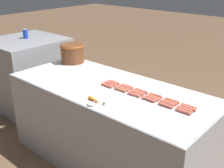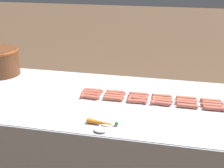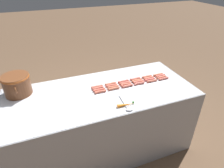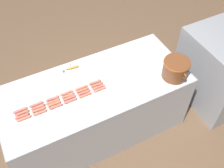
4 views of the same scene
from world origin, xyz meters
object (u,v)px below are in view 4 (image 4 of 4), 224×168
at_px(hot_dog_5, 95,82).
at_px(hot_dog_17, 98,87).
at_px(hot_dog_8, 53,102).
at_px(hot_dog_9, 68,96).
at_px(hot_dog_22, 85,95).
at_px(serving_spoon, 69,68).
at_px(hot_dog_15, 69,98).
at_px(hot_dog_20, 56,106).
at_px(hot_dog_1, 36,104).
at_px(hot_dog_6, 22,113).
at_px(hot_dog_16, 84,92).
at_px(hot_dog_0, 20,110).
at_px(hot_dog_3, 67,93).
at_px(hot_dog_19, 40,113).
at_px(hot_dog_13, 39,110).
at_px(hot_dog_14, 54,104).
at_px(hot_dog_10, 82,90).
at_px(back_cabinet, 224,68).
at_px(hot_dog_21, 70,101).
at_px(carrot, 70,68).
at_px(hot_dog_23, 99,89).
at_px(hot_dog_18, 24,118).
at_px(hot_dog_12, 22,116).
at_px(bean_pot, 176,68).
at_px(hot_dog_4, 81,88).
at_px(hot_dog_11, 97,85).
at_px(hot_dog_7, 38,107).
at_px(hot_dog_2, 52,99).

bearing_deg(hot_dog_5, hot_dog_17, 4.95).
relative_size(hot_dog_8, hot_dog_9, 1.00).
bearing_deg(hot_dog_22, serving_spoon, -179.61).
height_order(hot_dog_15, hot_dog_20, same).
bearing_deg(hot_dog_1, hot_dog_6, -76.48).
distance_m(hot_dog_16, hot_dog_20, 0.32).
bearing_deg(hot_dog_0, hot_dog_6, 11.32).
distance_m(hot_dog_3, hot_dog_19, 0.33).
distance_m(hot_dog_3, hot_dog_17, 0.33).
relative_size(hot_dog_13, hot_dog_14, 1.00).
xyz_separation_m(hot_dog_14, hot_dog_15, (-0.00, 0.16, 0.00)).
relative_size(hot_dog_6, hot_dog_10, 1.00).
distance_m(back_cabinet, hot_dog_21, 2.06).
height_order(hot_dog_0, carrot, carrot).
bearing_deg(hot_dog_22, hot_dog_0, -99.95).
bearing_deg(hot_dog_23, hot_dog_18, -90.12).
distance_m(hot_dog_5, hot_dog_10, 0.16).
relative_size(hot_dog_3, hot_dog_22, 1.00).
distance_m(hot_dog_12, hot_dog_22, 0.63).
relative_size(hot_dog_1, hot_dog_19, 1.00).
bearing_deg(hot_dog_15, hot_dog_22, 76.22).
bearing_deg(bean_pot, carrot, -121.73).
bearing_deg(hot_dog_12, hot_dog_19, 76.54).
xyz_separation_m(hot_dog_12, bean_pot, (0.22, 1.60, 0.11)).
bearing_deg(hot_dog_4, hot_dog_8, -83.60).
relative_size(hot_dog_19, bean_pot, 0.39).
height_order(hot_dog_1, hot_dog_8, same).
distance_m(hot_dog_3, hot_dog_14, 0.17).
distance_m(hot_dog_5, hot_dog_23, 0.11).
height_order(back_cabinet, hot_dog_23, back_cabinet).
distance_m(back_cabinet, hot_dog_6, 2.52).
bearing_deg(hot_dog_11, hot_dog_3, -96.61).
bearing_deg(hot_dog_17, hot_dog_10, -102.72).
distance_m(hot_dog_5, hot_dog_18, 0.79).
bearing_deg(hot_dog_1, hot_dog_16, 81.23).
bearing_deg(hot_dog_7, hot_dog_22, 81.51).
distance_m(hot_dog_11, serving_spoon, 0.41).
xyz_separation_m(hot_dog_2, hot_dog_21, (0.11, 0.15, 0.00)).
bearing_deg(hot_dog_9, hot_dog_6, -90.46).
distance_m(hot_dog_10, hot_dog_19, 0.48).
bearing_deg(hot_dog_17, bean_pot, 75.00).
xyz_separation_m(back_cabinet, hot_dog_2, (-0.24, -2.17, 0.36)).
bearing_deg(hot_dog_21, hot_dog_6, -98.94).
bearing_deg(hot_dog_5, hot_dog_2, -89.46).
relative_size(hot_dog_0, hot_dog_4, 1.00).
relative_size(hot_dog_13, hot_dog_15, 1.00).
bearing_deg(hot_dog_12, hot_dog_7, 101.15).
height_order(hot_dog_13, serving_spoon, hot_dog_13).
distance_m(hot_dog_5, hot_dog_13, 0.63).
distance_m(hot_dog_3, hot_dog_16, 0.18).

